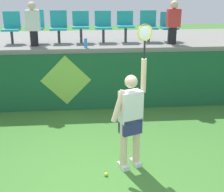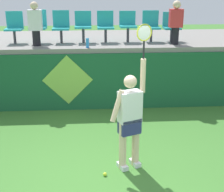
# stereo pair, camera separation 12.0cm
# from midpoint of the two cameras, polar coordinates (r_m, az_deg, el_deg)

# --- Properties ---
(ground_plane) EXTENTS (40.00, 40.00, 0.00)m
(ground_plane) POSITION_cam_midpoint_polar(r_m,az_deg,el_deg) (5.77, -1.17, -14.42)
(ground_plane) COLOR #3D752D
(court_back_wall) EXTENTS (12.49, 0.20, 1.46)m
(court_back_wall) POSITION_cam_midpoint_polar(r_m,az_deg,el_deg) (8.56, -2.28, 2.55)
(court_back_wall) COLOR #195633
(court_back_wall) RESTS_ON ground_plane
(spectator_platform) EXTENTS (12.49, 3.11, 0.12)m
(spectator_platform) POSITION_cam_midpoint_polar(r_m,az_deg,el_deg) (9.85, -2.60, 9.50)
(spectator_platform) COLOR gray
(spectator_platform) RESTS_ON court_back_wall
(tennis_player) EXTENTS (0.71, 0.38, 2.53)m
(tennis_player) POSITION_cam_midpoint_polar(r_m,az_deg,el_deg) (5.75, 3.68, -3.59)
(tennis_player) COLOR white
(tennis_player) RESTS_ON ground_plane
(tennis_ball) EXTENTS (0.07, 0.07, 0.07)m
(tennis_ball) POSITION_cam_midpoint_polar(r_m,az_deg,el_deg) (5.90, -0.62, -13.19)
(tennis_ball) COLOR #D1E533
(tennis_ball) RESTS_ON ground_plane
(water_bottle) EXTENTS (0.08, 0.08, 0.23)m
(water_bottle) POSITION_cam_midpoint_polar(r_m,az_deg,el_deg) (8.43, -3.80, 9.02)
(water_bottle) COLOR #338CE5
(water_bottle) RESTS_ON spectator_platform
(stadium_chair_0) EXTENTS (0.44, 0.42, 0.82)m
(stadium_chair_0) POSITION_cam_midpoint_polar(r_m,az_deg,el_deg) (9.34, -15.97, 11.43)
(stadium_chair_0) COLOR #38383D
(stadium_chair_0) RESTS_ON spectator_platform
(stadium_chair_1) EXTENTS (0.44, 0.42, 0.86)m
(stadium_chair_1) POSITION_cam_midpoint_polar(r_m,az_deg,el_deg) (9.23, -12.14, 11.81)
(stadium_chair_1) COLOR #38383D
(stadium_chair_1) RESTS_ON spectator_platform
(stadium_chair_2) EXTENTS (0.44, 0.42, 0.84)m
(stadium_chair_2) POSITION_cam_midpoint_polar(r_m,az_deg,el_deg) (9.17, -8.31, 11.87)
(stadium_chair_2) COLOR #38383D
(stadium_chair_2) RESTS_ON spectator_platform
(stadium_chair_3) EXTENTS (0.44, 0.42, 0.82)m
(stadium_chair_3) POSITION_cam_midpoint_polar(r_m,az_deg,el_deg) (9.13, -4.57, 12.06)
(stadium_chair_3) COLOR #38383D
(stadium_chair_3) RESTS_ON spectator_platform
(stadium_chair_4) EXTENTS (0.44, 0.42, 0.82)m
(stadium_chair_4) POSITION_cam_midpoint_polar(r_m,az_deg,el_deg) (9.15, -0.75, 12.07)
(stadium_chair_4) COLOR #38383D
(stadium_chair_4) RESTS_ON spectator_platform
(stadium_chair_5) EXTENTS (0.44, 0.42, 0.81)m
(stadium_chair_5) POSITION_cam_midpoint_polar(r_m,az_deg,el_deg) (9.19, 3.08, 12.15)
(stadium_chair_5) COLOR #38383D
(stadium_chair_5) RESTS_ON spectator_platform
(stadium_chair_6) EXTENTS (0.44, 0.42, 0.82)m
(stadium_chair_6) POSITION_cam_midpoint_polar(r_m,az_deg,el_deg) (9.30, 7.04, 11.99)
(stadium_chair_6) COLOR #38383D
(stadium_chair_6) RESTS_ON spectator_platform
(stadium_chair_7) EXTENTS (0.44, 0.42, 0.78)m
(stadium_chair_7) POSITION_cam_midpoint_polar(r_m,az_deg,el_deg) (9.42, 10.45, 11.78)
(stadium_chair_7) COLOR #38383D
(stadium_chair_7) RESTS_ON spectator_platform
(spectator_0) EXTENTS (0.34, 0.20, 1.10)m
(spectator_0) POSITION_cam_midpoint_polar(r_m,az_deg,el_deg) (8.80, -12.56, 12.05)
(spectator_0) COLOR black
(spectator_0) RESTS_ON spectator_platform
(spectator_1) EXTENTS (0.34, 0.21, 1.11)m
(spectator_1) POSITION_cam_midpoint_polar(r_m,az_deg,el_deg) (8.97, 11.21, 12.36)
(spectator_1) COLOR black
(spectator_1) RESTS_ON spectator_platform
(wall_signage_mount) EXTENTS (1.27, 0.01, 1.44)m
(wall_signage_mount) POSITION_cam_midpoint_polar(r_m,az_deg,el_deg) (8.72, -6.95, -2.36)
(wall_signage_mount) COLOR #195633
(wall_signage_mount) RESTS_ON ground_plane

